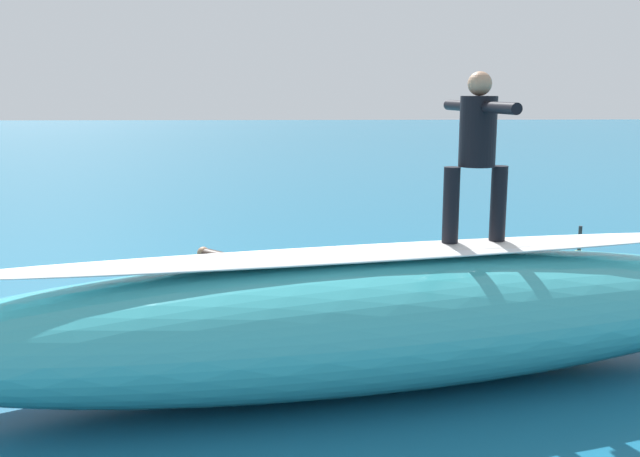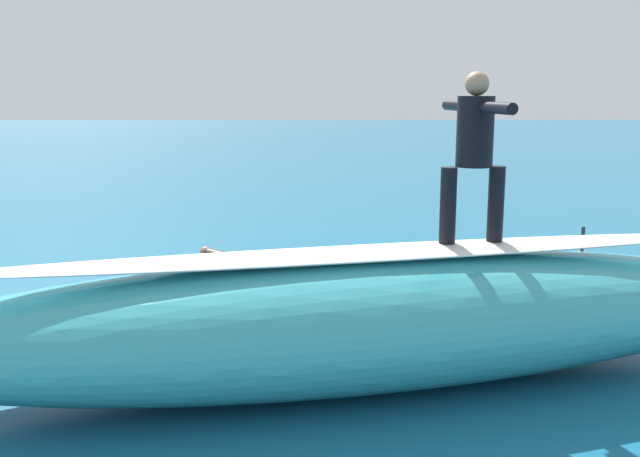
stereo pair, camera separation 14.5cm
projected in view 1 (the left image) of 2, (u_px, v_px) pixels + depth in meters
The scene contains 10 objects.
ground_plane at pixel (340, 306), 9.86m from camera, with size 120.00×120.00×0.00m, color #196084.
wave_crest at pixel (368, 321), 7.19m from camera, with size 9.29×2.02×1.30m, color teal.
wave_foam_lip at pixel (369, 253), 7.06m from camera, with size 7.90×0.71×0.08m, color white.
surfboard_riding at pixel (473, 246), 7.32m from camera, with size 2.24×0.52×0.10m, color silver.
surfer_riding at pixel (477, 144), 7.13m from camera, with size 0.66×1.59×1.69m.
surfboard_paddling at pixel (223, 272), 11.58m from camera, with size 2.41×0.53×0.07m, color yellow.
surfer_paddling at pixel (228, 263), 11.46m from camera, with size 1.32×1.32×0.30m.
buoy_marker at pixel (578, 267), 10.88m from camera, with size 0.53×0.53×0.91m.
foam_patch_near at pixel (197, 294), 10.29m from camera, with size 0.92×0.56×0.09m, color white.
foam_patch_mid at pixel (505, 338), 8.36m from camera, with size 0.78×0.67×0.17m, color white.
Camera 1 is at (0.61, 9.46, 2.92)m, focal length 40.56 mm.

